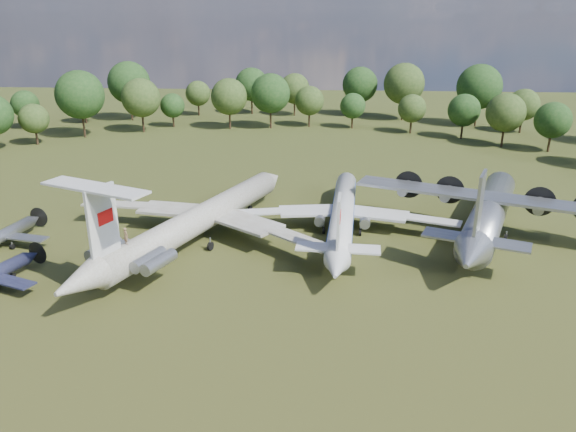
# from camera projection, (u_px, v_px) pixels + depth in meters

# --- Properties ---
(ground) EXTENTS (300.00, 300.00, 0.00)m
(ground) POSITION_uv_depth(u_px,v_px,m) (237.00, 247.00, 74.31)
(ground) COLOR #284115
(ground) RESTS_ON ground
(il62_airliner) EXTENTS (55.41, 61.75, 4.97)m
(il62_airliner) POSITION_uv_depth(u_px,v_px,m) (200.00, 224.00, 75.17)
(il62_airliner) COLOR silver
(il62_airliner) RESTS_ON ground
(tu104_jet) EXTENTS (34.86, 44.87, 4.29)m
(tu104_jet) POSITION_uv_depth(u_px,v_px,m) (343.00, 218.00, 78.37)
(tu104_jet) COLOR silver
(tu104_jet) RESTS_ON ground
(an12_transport) EXTENTS (50.15, 52.63, 5.50)m
(an12_transport) POSITION_uv_depth(u_px,v_px,m) (488.00, 217.00, 76.81)
(an12_transport) COLOR gray
(an12_transport) RESTS_ON ground
(small_prop_northwest) EXTENTS (14.90, 18.39, 2.41)m
(small_prop_northwest) POSITION_uv_depth(u_px,v_px,m) (3.00, 238.00, 73.80)
(small_prop_northwest) COLOR #989AA0
(small_prop_northwest) RESTS_ON ground
(person_on_il62) EXTENTS (0.84, 0.80, 1.93)m
(person_on_il62) POSITION_uv_depth(u_px,v_px,m) (126.00, 236.00, 62.27)
(person_on_il62) COLOR #916B4A
(person_on_il62) RESTS_ON il62_airliner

